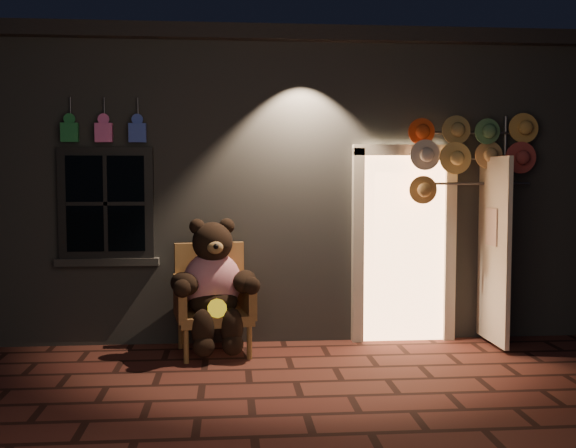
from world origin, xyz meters
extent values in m
plane|color=#53281F|center=(0.00, 0.00, 0.00)|extent=(60.00, 60.00, 0.00)
cube|color=slate|center=(0.00, 4.00, 1.65)|extent=(7.00, 5.00, 3.30)
cube|color=black|center=(0.00, 4.00, 3.38)|extent=(7.30, 5.30, 0.16)
cube|color=black|center=(-1.90, 1.46, 1.55)|extent=(1.00, 0.10, 1.20)
cube|color=black|center=(-1.90, 1.43, 1.55)|extent=(0.82, 0.06, 1.02)
cube|color=slate|center=(-1.90, 1.46, 0.92)|extent=(1.10, 0.14, 0.08)
cube|color=#FFB172|center=(1.35, 1.48, 1.05)|extent=(0.92, 0.10, 2.10)
cube|color=beige|center=(0.83, 1.44, 1.05)|extent=(0.12, 0.12, 2.20)
cube|color=beige|center=(1.87, 1.44, 1.05)|extent=(0.12, 0.12, 2.20)
cube|color=beige|center=(1.35, 1.44, 2.13)|extent=(1.16, 0.12, 0.12)
cube|color=beige|center=(2.25, 1.10, 1.05)|extent=(0.05, 0.80, 2.00)
cube|color=#227C3C|center=(-2.25, 1.38, 2.30)|extent=(0.18, 0.07, 0.20)
cylinder|color=#59595E|center=(-2.25, 1.44, 2.55)|extent=(0.02, 0.02, 0.25)
cube|color=pink|center=(-1.90, 1.38, 2.30)|extent=(0.18, 0.07, 0.20)
cylinder|color=#59595E|center=(-1.90, 1.44, 2.55)|extent=(0.02, 0.02, 0.25)
cube|color=#364EBF|center=(-1.55, 1.38, 2.30)|extent=(0.18, 0.07, 0.20)
cylinder|color=#59595E|center=(-1.55, 1.44, 2.55)|extent=(0.02, 0.02, 0.25)
cube|color=olive|center=(-0.75, 1.04, 0.39)|extent=(0.84, 0.80, 0.11)
cube|color=olive|center=(-0.81, 1.35, 0.76)|extent=(0.74, 0.20, 0.74)
cube|color=olive|center=(-1.09, 0.96, 0.60)|extent=(0.19, 0.64, 0.42)
cube|color=olive|center=(-0.41, 1.08, 0.60)|extent=(0.19, 0.64, 0.42)
cylinder|color=olive|center=(-1.02, 0.70, 0.17)|extent=(0.05, 0.05, 0.34)
cylinder|color=olive|center=(-0.39, 0.80, 0.17)|extent=(0.05, 0.05, 0.34)
cylinder|color=olive|center=(-1.11, 1.28, 0.17)|extent=(0.05, 0.05, 0.34)
cylinder|color=olive|center=(-0.49, 1.38, 0.17)|extent=(0.05, 0.05, 0.34)
ellipsoid|color=#BF1439|center=(-0.77, 1.08, 0.74)|extent=(0.68, 0.58, 0.64)
ellipsoid|color=black|center=(-0.76, 1.00, 0.55)|extent=(0.57, 0.51, 0.30)
sphere|color=black|center=(-0.76, 1.03, 1.16)|extent=(0.48, 0.48, 0.41)
sphere|color=black|center=(-0.92, 1.03, 1.33)|extent=(0.16, 0.16, 0.16)
sphere|color=black|center=(-0.61, 1.08, 1.33)|extent=(0.16, 0.16, 0.16)
ellipsoid|color=olive|center=(-0.73, 0.84, 1.13)|extent=(0.18, 0.14, 0.13)
ellipsoid|color=black|center=(-1.04, 0.83, 0.77)|extent=(0.41, 0.48, 0.23)
ellipsoid|color=black|center=(-0.43, 0.93, 0.77)|extent=(0.31, 0.46, 0.23)
ellipsoid|color=black|center=(-0.86, 0.71, 0.34)|extent=(0.23, 0.23, 0.40)
ellipsoid|color=black|center=(-0.57, 0.76, 0.34)|extent=(0.23, 0.23, 0.40)
sphere|color=black|center=(-0.85, 0.66, 0.17)|extent=(0.22, 0.22, 0.22)
sphere|color=black|center=(-0.56, 0.71, 0.17)|extent=(0.22, 0.22, 0.22)
cylinder|color=yellow|center=(-0.71, 0.74, 0.53)|extent=(0.21, 0.11, 0.19)
cylinder|color=#59595E|center=(2.47, 1.38, 1.25)|extent=(0.04, 0.04, 2.50)
cylinder|color=#59595E|center=(2.19, 1.36, 2.32)|extent=(1.11, 0.03, 0.03)
cylinder|color=#59595E|center=(2.19, 1.36, 2.04)|extent=(1.11, 0.03, 0.03)
cylinder|color=#59595E|center=(2.19, 1.36, 1.76)|extent=(1.11, 0.03, 0.03)
cylinder|color=#D44416|center=(1.50, 1.30, 2.36)|extent=(0.32, 0.11, 0.32)
cylinder|color=#978048|center=(1.87, 1.27, 2.36)|extent=(0.32, 0.11, 0.32)
cylinder|color=#508551|center=(2.24, 1.24, 2.36)|extent=(0.32, 0.11, 0.32)
cylinder|color=gold|center=(2.61, 1.30, 2.36)|extent=(0.32, 0.11, 0.32)
cylinder|color=beige|center=(1.50, 1.27, 2.04)|extent=(0.32, 0.11, 0.32)
cylinder|color=#E1B660|center=(1.87, 1.24, 2.04)|extent=(0.32, 0.11, 0.32)
cylinder|color=tan|center=(2.24, 1.30, 2.04)|extent=(0.32, 0.11, 0.32)
cylinder|color=#BA403C|center=(2.61, 1.27, 2.04)|extent=(0.32, 0.11, 0.32)
cylinder|color=#C38A45|center=(1.50, 1.24, 1.71)|extent=(0.32, 0.11, 0.32)
camera|label=1|loc=(-0.58, -5.89, 1.83)|focal=42.00mm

